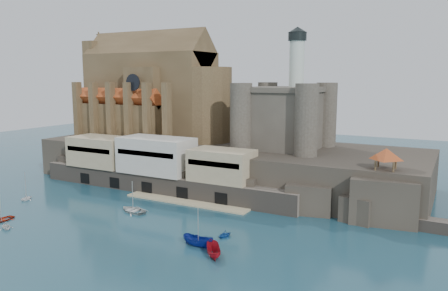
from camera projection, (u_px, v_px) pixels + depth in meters
ground at (124, 225)px, 81.35m from camera, size 300.00×300.00×0.00m
promontory at (224, 163)px, 114.87m from camera, size 100.00×36.00×10.00m
quay at (155, 166)px, 105.25m from camera, size 70.00×12.00×13.05m
church at (155, 95)px, 125.64m from camera, size 47.00×25.93×30.51m
castle_keep at (285, 114)px, 106.63m from camera, size 21.20×21.20×29.30m
rock_outcrop at (383, 200)px, 83.40m from camera, size 14.50×10.50×8.70m
pavilion at (386, 155)px, 82.19m from camera, size 6.40×6.40×5.40m
boat_0 at (1, 221)px, 83.85m from camera, size 3.63×1.26×5.00m
boat_1 at (6, 229)px, 79.53m from camera, size 2.41×3.04×3.07m
boat_2 at (198, 246)px, 71.31m from camera, size 2.30×2.25×5.75m
boat_4 at (27, 200)px, 98.07m from camera, size 2.93×1.99×3.18m
boat_5 at (213, 256)px, 67.43m from camera, size 2.88×2.89×5.41m
boat_6 at (133, 212)px, 89.64m from camera, size 2.31×4.84×6.52m
boat_7 at (225, 237)px, 75.41m from camera, size 2.88×2.20×2.95m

